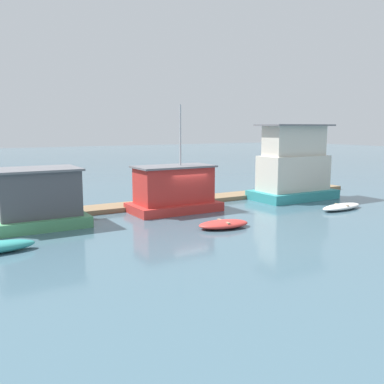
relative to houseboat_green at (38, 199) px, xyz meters
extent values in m
plane|color=#426070|center=(9.08, -0.41, -1.51)|extent=(200.00, 200.00, 0.00)
cube|color=#846B4C|center=(9.08, 2.27, -1.36)|extent=(33.80, 2.11, 0.30)
cube|color=#4C9360|center=(0.00, 0.00, -1.19)|extent=(5.00, 3.87, 0.62)
cube|color=#4C4C51|center=(0.00, 0.00, 0.36)|extent=(4.17, 3.04, 2.49)
cube|color=slate|center=(0.00, 0.00, 1.67)|extent=(4.47, 3.34, 0.12)
cube|color=red|center=(8.50, -0.07, -1.22)|extent=(5.76, 3.26, 0.57)
cube|color=red|center=(8.50, -0.07, 0.22)|extent=(4.84, 2.34, 2.31)
cube|color=slate|center=(8.50, -0.07, 1.44)|extent=(5.14, 2.64, 0.12)
cylinder|color=#B2B2B7|center=(8.99, -0.07, 3.44)|extent=(0.12, 0.12, 3.88)
cube|color=teal|center=(18.69, -0.37, -1.16)|extent=(6.44, 3.57, 0.68)
cube|color=beige|center=(18.69, -0.37, 0.50)|extent=(5.38, 2.51, 2.64)
cube|color=beige|center=(18.69, -0.37, 2.93)|extent=(4.81, 1.94, 2.23)
cube|color=slate|center=(18.69, -0.37, 4.11)|extent=(5.68, 2.81, 0.12)
ellipsoid|color=red|center=(8.58, -5.64, -1.29)|extent=(3.06, 1.83, 0.42)
cube|color=#997F60|center=(8.58, -5.64, -1.15)|extent=(0.31, 1.26, 0.08)
ellipsoid|color=white|center=(18.42, -5.28, -1.32)|extent=(3.78, 1.54, 0.37)
cube|color=#997F60|center=(18.42, -5.28, -1.19)|extent=(0.26, 1.02, 0.08)
cylinder|color=brown|center=(0.73, 0.97, -0.75)|extent=(0.28, 0.28, 1.51)
camera|label=1|loc=(-4.49, -24.39, 3.92)|focal=40.00mm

